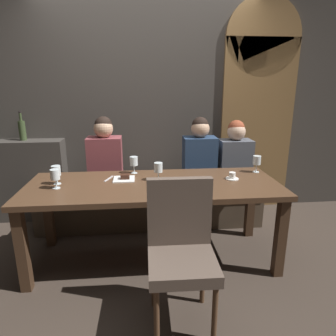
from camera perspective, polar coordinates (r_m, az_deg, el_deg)
name	(u,v)px	position (r m, az deg, el deg)	size (l,w,h in m)	color
ground	(155,258)	(2.95, -2.57, -16.67)	(9.00, 9.00, 0.00)	#382D26
back_wall_tiled	(148,90)	(3.70, -3.88, 14.55)	(6.00, 0.12, 3.00)	#423D38
arched_door	(258,101)	(3.92, 16.80, 12.03)	(0.90, 0.05, 2.55)	olive
back_counter	(19,180)	(3.96, -26.51, -2.09)	(1.10, 0.28, 0.95)	#38342F
dining_table	(154,193)	(2.65, -2.74, -4.73)	(2.20, 0.84, 0.74)	#412B1C
banquette_bench	(151,206)	(3.46, -3.22, -7.21)	(2.50, 0.44, 0.45)	#4A3C2E
chair_near_side	(181,243)	(2.06, 2.48, -14.13)	(0.45, 0.45, 0.98)	#4C3321
diner_redhead	(105,156)	(3.29, -11.87, 2.26)	(0.36, 0.24, 0.80)	brown
diner_bearded	(200,154)	(3.36, 6.01, 2.61)	(0.36, 0.24, 0.78)	navy
diner_far_end	(235,155)	(3.47, 12.60, 2.41)	(0.36, 0.24, 0.74)	#4C515B
wine_bottle_pale_label	(22,130)	(3.82, -25.96, 6.55)	(0.08, 0.08, 0.33)	#384728
wine_glass_far_right	(56,171)	(2.74, -20.49, -0.57)	(0.08, 0.08, 0.16)	silver
wine_glass_center_back	(134,162)	(2.90, -6.52, 1.15)	(0.08, 0.08, 0.16)	silver
wine_glass_near_left	(158,168)	(2.67, -1.86, -0.05)	(0.08, 0.08, 0.16)	silver
wine_glass_near_right	(257,161)	(3.04, 16.51, 1.35)	(0.08, 0.08, 0.16)	silver
wine_glass_end_right	(55,175)	(2.63, -20.67, -1.25)	(0.08, 0.08, 0.16)	silver
espresso_cup	(232,176)	(2.79, 12.08, -1.56)	(0.12, 0.12, 0.06)	white
dessert_plate	(124,178)	(2.74, -8.28, -1.93)	(0.19, 0.19, 0.05)	white
fork_on_table	(109,179)	(2.79, -11.19, -2.02)	(0.02, 0.17, 0.01)	silver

